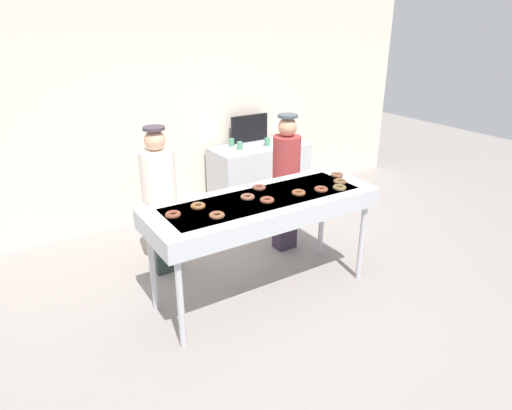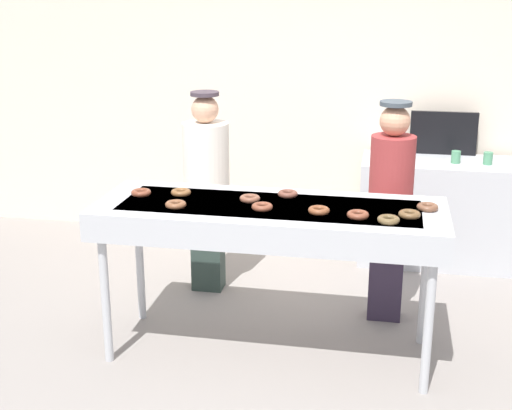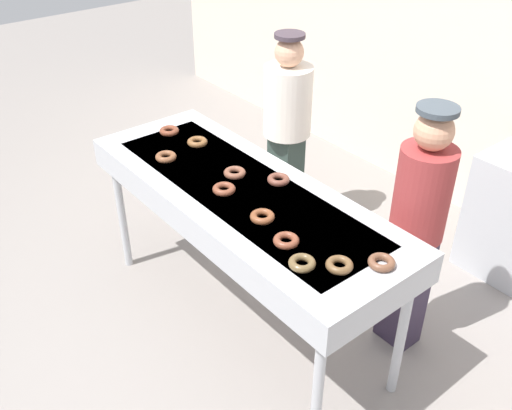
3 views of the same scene
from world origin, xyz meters
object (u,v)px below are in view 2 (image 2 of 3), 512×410
fryer_conveyor (270,219)px  chocolate_donut_3 (288,194)px  prep_counter (439,212)px  chocolate_donut_10 (262,207)px  chocolate_donut_8 (427,207)px  chocolate_donut_6 (358,215)px  paper_cup_3 (403,149)px  chocolate_donut_2 (250,199)px  chocolate_donut_4 (176,205)px  worker_baker (390,202)px  chocolate_donut_9 (389,220)px  chocolate_donut_5 (141,193)px  chocolate_donut_1 (181,192)px  paper_cup_2 (456,157)px  paper_cup_1 (488,158)px  paper_cup_0 (405,154)px  worker_assistant (207,179)px  chocolate_donut_7 (319,210)px  menu_display (443,133)px  chocolate_donut_0 (409,214)px

fryer_conveyor → chocolate_donut_3: (0.08, 0.21, 0.11)m
prep_counter → chocolate_donut_10: bearing=-121.1°
chocolate_donut_8 → chocolate_donut_10: 1.02m
chocolate_donut_6 → paper_cup_3: (0.28, 2.24, -0.08)m
chocolate_donut_2 → chocolate_donut_4: (-0.43, -0.21, 0.00)m
chocolate_donut_10 → worker_baker: (0.78, 0.78, -0.16)m
chocolate_donut_9 → paper_cup_3: 2.31m
chocolate_donut_5 → prep_counter: bearing=42.1°
fryer_conveyor → chocolate_donut_8: chocolate_donut_8 is taller
chocolate_donut_1 → paper_cup_2: bearing=42.7°
paper_cup_1 → chocolate_donut_1: bearing=-140.9°
paper_cup_0 → chocolate_donut_8: bearing=-86.2°
fryer_conveyor → chocolate_donut_6: chocolate_donut_6 is taller
chocolate_donut_4 → chocolate_donut_6: (1.12, 0.01, 0.00)m
worker_baker → chocolate_donut_10: bearing=61.7°
chocolate_donut_2 → worker_baker: size_ratio=0.08×
chocolate_donut_5 → paper_cup_2: 2.80m
chocolate_donut_1 → paper_cup_2: 2.57m
chocolate_donut_8 → chocolate_donut_9: bearing=-128.1°
chocolate_donut_4 → worker_assistant: worker_assistant is taller
chocolate_donut_8 → chocolate_donut_7: bearing=-163.2°
chocolate_donut_6 → chocolate_donut_10: 0.59m
paper_cup_0 → menu_display: bearing=41.1°
chocolate_donut_1 → menu_display: menu_display is taller
paper_cup_3 → chocolate_donut_7: bearing=-103.3°
chocolate_donut_6 → menu_display: bearing=75.0°
chocolate_donut_5 → prep_counter: (2.05, 1.85, -0.59)m
worker_assistant → paper_cup_1: 2.38m
worker_assistant → paper_cup_0: bearing=-146.1°
chocolate_donut_1 → chocolate_donut_9: bearing=-13.2°
paper_cup_1 → menu_display: 0.50m
chocolate_donut_1 → chocolate_donut_10: (0.58, -0.21, 0.00)m
chocolate_donut_1 → paper_cup_1: (2.15, 1.75, -0.08)m
menu_display → worker_baker: bearing=-106.2°
chocolate_donut_3 → worker_baker: bearing=35.1°
chocolate_donut_1 → chocolate_donut_3: (0.70, 0.10, 0.00)m
chocolate_donut_0 → chocolate_donut_7: 0.54m
paper_cup_2 → chocolate_donut_2: bearing=-128.2°
chocolate_donut_0 → paper_cup_2: bearing=77.8°
chocolate_donut_3 → chocolate_donut_8: same height
fryer_conveyor → menu_display: menu_display is taller
prep_counter → paper_cup_2: paper_cup_2 is taller
chocolate_donut_4 → paper_cup_2: bearing=47.5°
chocolate_donut_2 → chocolate_donut_8: bearing=1.6°
chocolate_donut_3 → paper_cup_0: (0.77, 1.68, -0.08)m
chocolate_donut_1 → paper_cup_2: (1.89, 1.74, -0.08)m
chocolate_donut_6 → chocolate_donut_4: bearing=-179.6°
chocolate_donut_3 → worker_assistant: size_ratio=0.08×
worker_assistant → chocolate_donut_6: bearing=140.1°
chocolate_donut_6 → paper_cup_1: chocolate_donut_6 is taller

